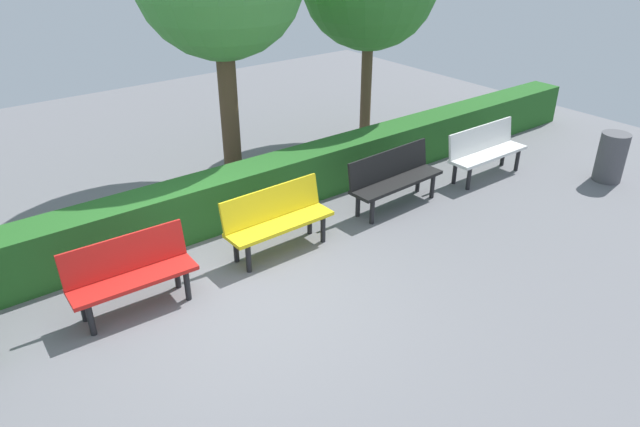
# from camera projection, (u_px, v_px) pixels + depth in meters

# --- Properties ---
(ground_plane) EXTENTS (19.33, 19.33, 0.00)m
(ground_plane) POSITION_uv_depth(u_px,v_px,m) (244.00, 293.00, 6.92)
(ground_plane) COLOR slate
(bench_white) EXTENTS (1.58, 0.46, 0.86)m
(bench_white) POSITION_uv_depth(u_px,v_px,m) (485.00, 149.00, 9.78)
(bench_white) COLOR white
(bench_white) RESTS_ON ground_plane
(bench_black) EXTENTS (1.66, 0.53, 0.86)m
(bench_black) POSITION_uv_depth(u_px,v_px,m) (394.00, 176.00, 8.78)
(bench_black) COLOR black
(bench_black) RESTS_ON ground_plane
(bench_yellow) EXTENTS (1.51, 0.49, 0.86)m
(bench_yellow) POSITION_uv_depth(u_px,v_px,m) (277.00, 217.00, 7.61)
(bench_yellow) COLOR yellow
(bench_yellow) RESTS_ON ground_plane
(bench_red) EXTENTS (1.42, 0.51, 0.86)m
(bench_red) POSITION_uv_depth(u_px,v_px,m) (130.00, 271.00, 6.48)
(bench_red) COLOR red
(bench_red) RESTS_ON ground_plane
(hedge_row) EXTENTS (15.33, 0.58, 0.76)m
(hedge_row) POSITION_uv_depth(u_px,v_px,m) (237.00, 195.00, 8.44)
(hedge_row) COLOR #266023
(hedge_row) RESTS_ON ground_plane
(trash_bin) EXTENTS (0.46, 0.46, 0.83)m
(trash_bin) POSITION_uv_depth(u_px,v_px,m) (611.00, 157.00, 9.64)
(trash_bin) COLOR #4C4C51
(trash_bin) RESTS_ON ground_plane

